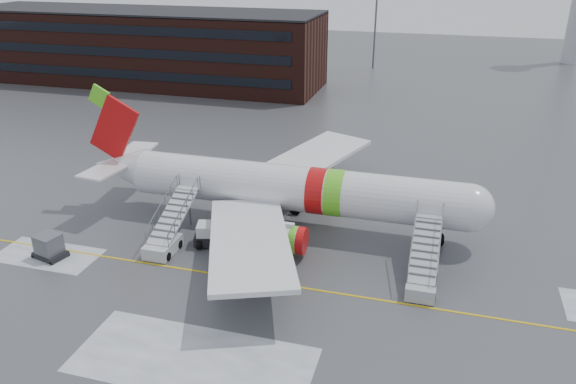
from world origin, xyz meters
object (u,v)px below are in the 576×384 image
(airstair_aft, at_px, (167,236))
(uld_container, at_px, (49,247))
(airliner, at_px, (284,188))
(airstair_fwd, at_px, (423,273))
(pushback_tug, at_px, (212,235))

(airstair_aft, height_order, uld_container, airstair_aft)
(airliner, height_order, airstair_fwd, airliner)
(airstair_fwd, distance_m, uld_container, 28.02)
(airstair_aft, xyz_separation_m, uld_container, (-8.03, -3.76, -0.18))
(pushback_tug, distance_m, uld_container, 12.42)
(airliner, bearing_deg, airstair_fwd, -28.50)
(airliner, xyz_separation_m, pushback_tug, (-4.51, -4.95, -2.62))
(airliner, height_order, uld_container, airliner)
(airliner, bearing_deg, pushback_tug, -132.33)
(airstair_aft, relative_size, pushback_tug, 2.19)
(airliner, distance_m, pushback_tug, 7.19)
(airliner, relative_size, pushback_tug, 9.98)
(airstair_aft, distance_m, uld_container, 8.87)
(airstair_fwd, xyz_separation_m, airstair_aft, (-19.73, 0.00, 0.00))
(airstair_fwd, distance_m, pushback_tug, 16.63)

